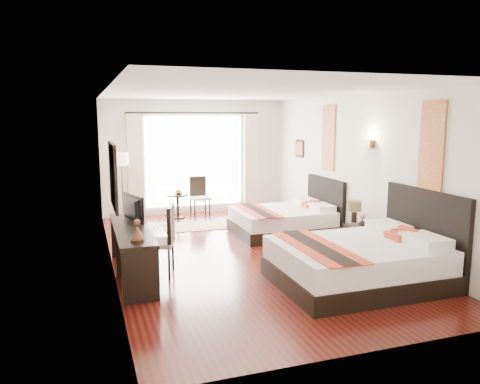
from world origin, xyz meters
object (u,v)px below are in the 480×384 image
object	(u,v)px
table_lamp	(354,208)
fruit_bowl	(179,193)
console_desk	(132,252)
window_chair	(200,204)
vase	(362,220)
side_table	(178,206)
floor_lamp	(121,164)
television	(129,208)
bed_near	(363,261)
bed_far	(286,219)
desk_chair	(159,254)
nightstand	(358,238)

from	to	relation	value
table_lamp	fruit_bowl	world-z (taller)	table_lamp
console_desk	window_chair	xyz separation A→B (m)	(2.01, 3.92, -0.09)
table_lamp	vase	xyz separation A→B (m)	(0.04, -0.20, -0.20)
console_desk	side_table	size ratio (longest dim) A/B	3.85
floor_lamp	side_table	xyz separation A→B (m)	(1.27, 0.05, -1.06)
television	bed_near	bearing A→B (deg)	-137.19
bed_far	fruit_bowl	distance (m)	2.86
window_chair	desk_chair	bearing A→B (deg)	-24.51
television	side_table	xyz separation A→B (m)	(1.44, 3.39, -0.68)
television	table_lamp	bearing A→B (deg)	-110.06
desk_chair	side_table	xyz separation A→B (m)	(1.07, 3.90, -0.04)
bed_far	window_chair	world-z (taller)	bed_far
table_lamp	television	xyz separation A→B (m)	(-3.96, 0.23, 0.20)
console_desk	window_chair	distance (m)	4.40
side_table	fruit_bowl	xyz separation A→B (m)	(0.03, 0.01, 0.31)
bed_far	television	xyz separation A→B (m)	(-3.27, -1.21, 0.67)
bed_far	television	distance (m)	3.55
vase	console_desk	size ratio (longest dim) A/B	0.06
nightstand	console_desk	xyz separation A→B (m)	(-4.01, -0.12, 0.15)
window_chair	floor_lamp	bearing A→B (deg)	-88.59
bed_far	television	bearing A→B (deg)	-159.71
fruit_bowl	window_chair	distance (m)	0.61
nightstand	television	size ratio (longest dim) A/B	0.65
bed_near	table_lamp	xyz separation A→B (m)	(0.85, 1.60, 0.43)
bed_far	vase	world-z (taller)	bed_far
bed_near	nightstand	distance (m)	1.74
desk_chair	window_chair	world-z (taller)	desk_chair
fruit_bowl	window_chair	xyz separation A→B (m)	(0.53, 0.06, -0.30)
vase	bed_far	bearing A→B (deg)	113.99
fruit_bowl	table_lamp	bearing A→B (deg)	-55.50
vase	side_table	bearing A→B (deg)	123.91
table_lamp	fruit_bowl	xyz separation A→B (m)	(-2.50, 3.63, -0.17)
desk_chair	nightstand	bearing A→B (deg)	-158.95
fruit_bowl	nightstand	bearing A→B (deg)	-55.89
television	floor_lamp	xyz separation A→B (m)	(0.17, 3.34, 0.38)
television	vase	bearing A→B (deg)	-112.92
desk_chair	console_desk	bearing A→B (deg)	9.30
bed_far	table_lamp	bearing A→B (deg)	-64.50
table_lamp	window_chair	distance (m)	4.21
console_desk	floor_lamp	world-z (taller)	floor_lamp
table_lamp	desk_chair	xyz separation A→B (m)	(-3.59, -0.28, -0.44)
table_lamp	television	size ratio (longest dim) A/B	0.54
bed_far	nightstand	bearing A→B (deg)	-64.98
nightstand	floor_lamp	size ratio (longest dim) A/B	0.30
bed_far	table_lamp	xyz separation A→B (m)	(0.69, -1.44, 0.48)
bed_far	bed_near	bearing A→B (deg)	-93.14
bed_near	fruit_bowl	bearing A→B (deg)	107.45
floor_lamp	side_table	size ratio (longest dim) A/B	2.79
side_table	fruit_bowl	world-z (taller)	fruit_bowl
bed_near	table_lamp	world-z (taller)	bed_near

